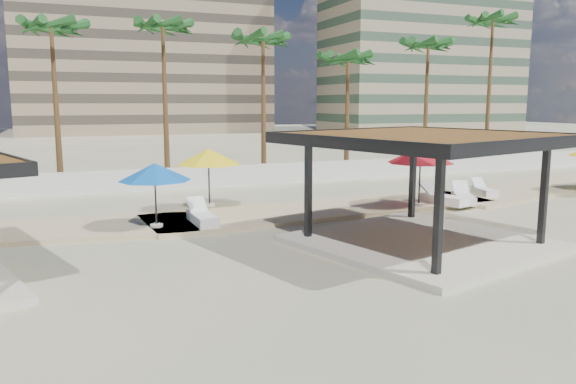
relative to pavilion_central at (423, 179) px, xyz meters
name	(u,v)px	position (x,y,z in m)	size (l,w,h in m)	color
ground	(367,255)	(-2.25, -0.33, -2.27)	(200.00, 200.00, 0.00)	#CCB787
promenade	(321,207)	(-0.25, 7.34, -2.21)	(44.45, 7.97, 0.24)	#C6B284
boundary_wall	(229,176)	(-2.25, 15.67, -1.67)	(56.00, 0.30, 1.20)	silver
building_mid	(144,42)	(1.75, 77.67, 12.00)	(38.00, 16.00, 30.40)	#847259
building_east	(423,27)	(45.75, 65.67, 15.00)	(32.00, 15.00, 36.40)	gray
pavilion_central	(423,179)	(0.00, 0.00, 0.00)	(9.25, 9.25, 3.80)	beige
umbrella_b	(208,157)	(-5.08, 8.87, 0.13)	(3.12, 3.12, 2.58)	beige
umbrella_c	(421,155)	(3.70, 5.47, 0.20)	(3.01, 3.01, 2.66)	beige
umbrella_f	(155,172)	(-7.94, 5.47, -0.03)	(2.87, 2.87, 2.40)	beige
lounger_a	(202,218)	(-6.19, 5.52, -1.88)	(0.83, 2.31, 0.87)	white
lounger_b	(463,198)	(6.21, 5.51, -1.88)	(1.73, 2.37, 0.87)	white
lounger_c	(443,199)	(5.07, 5.52, -1.87)	(1.36, 2.51, 0.91)	white
lounger_d	(484,191)	(8.64, 6.94, -1.91)	(1.16, 2.07, 0.75)	white
palm_c	(51,34)	(-11.25, 17.77, 6.11)	(3.00, 3.00, 9.56)	brown
palm_d	(163,32)	(-5.25, 18.57, 6.54)	(3.00, 3.00, 10.01)	brown
palm_e	(263,45)	(0.75, 18.07, 6.02)	(3.00, 3.00, 9.46)	brown
palm_f	(348,63)	(6.75, 18.27, 5.06)	(3.00, 3.00, 8.45)	brown
palm_g	(428,50)	(12.75, 17.87, 6.08)	(3.00, 3.00, 9.53)	brown
palm_h	(493,27)	(18.75, 18.47, 7.96)	(3.00, 3.00, 11.54)	brown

